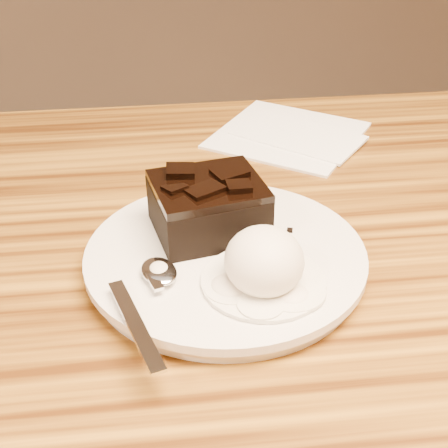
{
  "coord_description": "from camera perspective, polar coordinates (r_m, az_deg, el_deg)",
  "views": [
    {
      "loc": [
        -0.15,
        -0.42,
        1.08
      ],
      "look_at": [
        -0.09,
        0.04,
        0.79
      ],
      "focal_mm": 52.75,
      "sensor_mm": 36.0,
      "label": 1
    }
  ],
  "objects": [
    {
      "name": "spoon",
      "position": [
        0.52,
        -5.65,
        -4.25
      ],
      "size": [
        0.07,
        0.16,
        0.01
      ],
      "primitive_type": null,
      "rotation": [
        0.0,
        0.0,
        0.29
      ],
      "color": "silver",
      "rests_on": "plate"
    },
    {
      "name": "plate",
      "position": [
        0.56,
        0.13,
        -3.2
      ],
      "size": [
        0.24,
        0.24,
        0.02
      ],
      "primitive_type": "cylinder",
      "color": "white",
      "rests_on": "dining_table"
    },
    {
      "name": "crumb_a",
      "position": [
        0.54,
        5.36,
        -2.88
      ],
      "size": [
        0.01,
        0.01,
        0.0
      ],
      "primitive_type": "cube",
      "rotation": [
        0.0,
        0.0,
        1.5
      ],
      "color": "black",
      "rests_on": "plate"
    },
    {
      "name": "napkin",
      "position": [
        0.79,
        5.55,
        7.78
      ],
      "size": [
        0.22,
        0.22,
        0.01
      ],
      "primitive_type": "cube",
      "rotation": [
        0.0,
        0.0,
        -0.61
      ],
      "color": "white",
      "rests_on": "dining_table"
    },
    {
      "name": "brownie",
      "position": [
        0.56,
        -1.37,
        1.21
      ],
      "size": [
        0.1,
        0.09,
        0.04
      ],
      "primitive_type": "cube",
      "rotation": [
        0.0,
        0.0,
        0.19
      ],
      "color": "black",
      "rests_on": "plate"
    },
    {
      "name": "crumb_b",
      "position": [
        0.58,
        5.73,
        -0.55
      ],
      "size": [
        0.01,
        0.01,
        0.0
      ],
      "primitive_type": "cube",
      "rotation": [
        0.0,
        0.0,
        1.31
      ],
      "color": "black",
      "rests_on": "plate"
    },
    {
      "name": "ice_cream_scoop",
      "position": [
        0.5,
        3.5,
        -3.22
      ],
      "size": [
        0.06,
        0.07,
        0.05
      ],
      "primitive_type": "ellipsoid",
      "color": "#EFE0CB",
      "rests_on": "plate"
    },
    {
      "name": "melt_puddle",
      "position": [
        0.51,
        3.43,
        -5.06
      ],
      "size": [
        0.1,
        0.1,
        0.0
      ],
      "primitive_type": "cylinder",
      "color": "white",
      "rests_on": "plate"
    }
  ]
}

